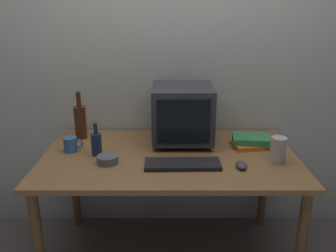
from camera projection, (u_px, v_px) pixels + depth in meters
back_wall at (168, 57)px, 2.48m from camera, size 4.00×0.08×2.50m
desk at (168, 167)px, 2.19m from camera, size 1.51×0.89×0.74m
crt_monitor at (181, 114)px, 2.31m from camera, size 0.38×0.39×0.37m
keyboard at (181, 164)px, 2.00m from camera, size 0.42×0.16×0.02m
computer_mouse at (240, 165)px, 1.98m from camera, size 0.06×0.10×0.04m
bottle_tall at (79, 121)px, 2.40m from camera, size 0.08×0.08×0.32m
bottle_short at (95, 143)px, 2.13m from camera, size 0.06×0.06×0.20m
book_stack at (250, 141)px, 2.28m from camera, size 0.25×0.20×0.07m
mug at (69, 144)px, 2.20m from camera, size 0.12×0.08×0.09m
cd_spindle at (106, 160)px, 2.04m from camera, size 0.12×0.12×0.04m
metal_canister at (276, 150)px, 2.04m from camera, size 0.09×0.09×0.15m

